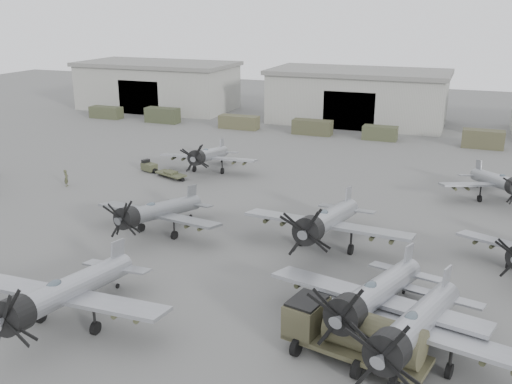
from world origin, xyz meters
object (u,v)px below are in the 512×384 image
at_px(aircraft_mid_2, 326,221).
at_px(aircraft_near_1, 63,293).
at_px(ground_crew, 66,178).
at_px(aircraft_mid_1, 156,212).
at_px(aircraft_far_0, 208,156).
at_px(aircraft_extra_904, 374,295).
at_px(fuel_tanker, 354,332).
at_px(aircraft_near_2, 414,327).
at_px(aircraft_far_1, 499,182).
at_px(tug_trailer, 157,170).

bearing_deg(aircraft_mid_2, aircraft_near_1, -120.49).
xyz_separation_m(aircraft_mid_2, ground_crew, (-30.43, 6.60, -1.56)).
bearing_deg(aircraft_mid_1, aircraft_far_0, 110.61).
bearing_deg(aircraft_extra_904, fuel_tanker, -85.32).
height_order(aircraft_near_2, fuel_tanker, aircraft_near_2).
xyz_separation_m(aircraft_near_2, fuel_tanker, (-3.03, -0.63, -0.67)).
xyz_separation_m(aircraft_mid_2, aircraft_extra_904, (5.61, -10.68, -0.05)).
distance_m(aircraft_far_1, fuel_tanker, 32.67).
distance_m(aircraft_extra_904, ground_crew, 40.00).
bearing_deg(aircraft_mid_2, tug_trailer, 152.96).
bearing_deg(aircraft_mid_1, tug_trailer, 128.21).
relative_size(aircraft_mid_1, aircraft_far_1, 1.06).
height_order(aircraft_mid_1, fuel_tanker, aircraft_mid_1).
bearing_deg(ground_crew, aircraft_far_1, -97.52).
distance_m(aircraft_extra_904, fuel_tanker, 3.42).
distance_m(aircraft_mid_2, fuel_tanker, 14.94).
bearing_deg(ground_crew, aircraft_mid_1, -140.01).
xyz_separation_m(aircraft_near_2, aircraft_mid_1, (-22.36, 11.25, -0.29)).
height_order(aircraft_mid_1, aircraft_extra_904, aircraft_extra_904).
relative_size(fuel_tanker, ground_crew, 4.53).
height_order(tug_trailer, ground_crew, ground_crew).
distance_m(aircraft_near_2, aircraft_extra_904, 3.73).
bearing_deg(aircraft_extra_904, aircraft_mid_1, 168.89).
relative_size(aircraft_near_1, tug_trailer, 1.91).
bearing_deg(ground_crew, aircraft_far_0, -71.66).
relative_size(aircraft_near_1, aircraft_near_2, 0.97).
bearing_deg(fuel_tanker, aircraft_mid_2, 123.03).
height_order(aircraft_far_1, aircraft_extra_904, aircraft_extra_904).
bearing_deg(ground_crew, aircraft_mid_2, -124.07).
distance_m(aircraft_near_1, aircraft_extra_904, 18.41).
relative_size(aircraft_near_2, aircraft_mid_2, 0.98).
distance_m(aircraft_far_1, ground_crew, 44.89).
height_order(aircraft_mid_1, aircraft_mid_2, aircraft_mid_2).
relative_size(aircraft_far_0, fuel_tanker, 1.39).
xyz_separation_m(aircraft_far_0, ground_crew, (-12.04, -10.17, -1.18)).
bearing_deg(tug_trailer, aircraft_near_1, -47.66).
height_order(aircraft_mid_2, tug_trailer, aircraft_mid_2).
height_order(aircraft_mid_2, aircraft_far_0, aircraft_mid_2).
xyz_separation_m(aircraft_mid_2, aircraft_far_0, (-18.39, 16.77, -0.39)).
bearing_deg(fuel_tanker, tug_trailer, 148.37).
bearing_deg(aircraft_extra_904, ground_crew, 166.69).
xyz_separation_m(aircraft_mid_1, ground_crew, (-16.27, 8.72, -1.22)).
distance_m(aircraft_far_0, fuel_tanker, 38.75).
height_order(aircraft_near_1, aircraft_mid_1, aircraft_near_1).
distance_m(fuel_tanker, tug_trailer, 40.45).
distance_m(aircraft_near_1, ground_crew, 30.17).
xyz_separation_m(aircraft_far_0, tug_trailer, (-5.33, -2.48, -1.58)).
distance_m(aircraft_mid_1, aircraft_far_0, 19.35).
bearing_deg(aircraft_near_2, tug_trailer, 151.39).
relative_size(aircraft_mid_2, aircraft_far_1, 1.22).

